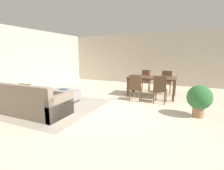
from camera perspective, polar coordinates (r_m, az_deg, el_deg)
The scene contains 14 objects.
ground_plane at distance 4.70m, azimuth -0.85°, elevation -9.28°, with size 10.80×10.80×0.00m, color beige.
wall_back at distance 9.21m, azimuth 12.19°, elevation 8.83°, with size 9.00×0.12×2.70m, color #BCB2A0.
wall_left at distance 7.78m, azimuth -31.19°, elevation 7.27°, with size 0.12×11.00×2.70m, color #BCB2A0.
area_rug at distance 5.54m, azimuth -20.79°, elevation -6.82°, with size 3.00×2.80×0.01m, color gray.
couch at distance 5.05m, azimuth -27.04°, elevation -5.58°, with size 2.25×0.89×0.86m.
ottoman_table at distance 5.92m, azimuth -16.15°, elevation -3.22°, with size 0.99×0.55×0.39m.
dining_table at distance 6.41m, azimuth 13.72°, elevation 2.00°, with size 1.76×0.94×0.76m.
dining_chair_near_left at distance 5.69m, azimuth 8.17°, elevation -0.44°, with size 0.42×0.42×0.92m.
dining_chair_near_right at distance 5.56m, azimuth 16.41°, elevation -1.02°, with size 0.42×0.42×0.92m.
dining_chair_far_left at distance 7.35m, azimuth 11.73°, elevation 1.95°, with size 0.42×0.42×0.92m.
dining_chair_far_right at distance 7.23m, azimuth 18.41°, elevation 1.48°, with size 0.42×0.42×0.92m.
vase_centerpiece at distance 6.40m, azimuth 13.08°, elevation 3.76°, with size 0.09×0.09×0.21m, color #B26659.
book_on_ottoman at distance 5.93m, azimuth -16.45°, elevation -1.40°, with size 0.26×0.20×0.03m, color #3F4C72.
potted_plant at distance 4.75m, azimuth 28.14°, elevation -4.18°, with size 0.62×0.62×0.83m.
Camera 1 is at (1.82, -4.03, 1.60)m, focal length 26.26 mm.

